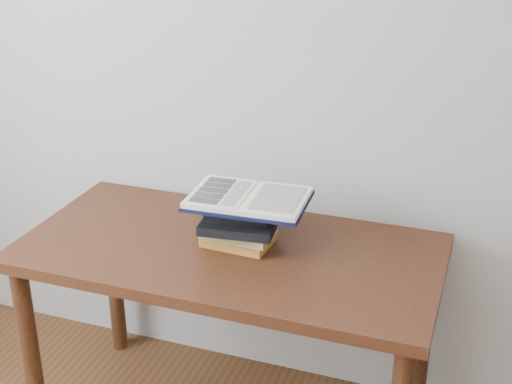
% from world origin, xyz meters
% --- Properties ---
extents(desk, '(1.33, 0.67, 0.71)m').
position_xyz_m(desk, '(-0.05, 1.38, 0.61)').
color(desk, '#4C2813').
rests_on(desk, ground).
extents(book_stack, '(0.28, 0.22, 0.15)m').
position_xyz_m(book_stack, '(-0.03, 1.41, 0.79)').
color(book_stack, '#AD5E27').
rests_on(book_stack, desk).
extents(open_book, '(0.38, 0.27, 0.03)m').
position_xyz_m(open_book, '(0.01, 1.41, 0.88)').
color(open_book, black).
rests_on(open_book, book_stack).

